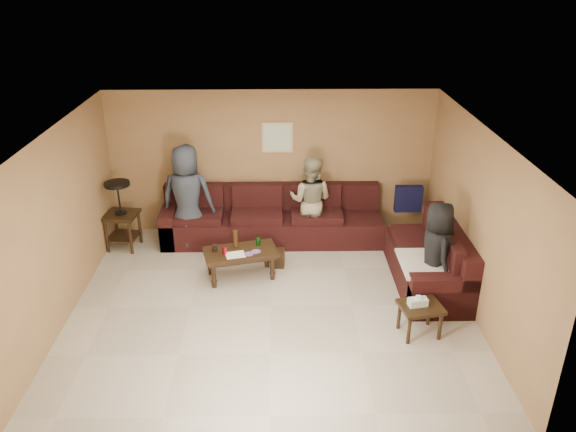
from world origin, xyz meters
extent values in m
plane|color=#BDB5A0|center=(0.00, 0.00, 0.00)|extent=(5.50, 5.50, 0.00)
cube|color=white|center=(0.00, 0.00, 2.45)|extent=(5.50, 5.00, 0.10)
cube|color=#9F784B|center=(0.00, 2.50, 1.25)|extent=(5.50, 0.10, 2.50)
cube|color=#9F784B|center=(0.00, -2.50, 1.25)|extent=(5.50, 0.10, 2.50)
cube|color=#9F784B|center=(-2.75, 0.00, 1.25)|extent=(0.10, 5.00, 2.50)
cube|color=#9F784B|center=(2.75, 0.00, 1.25)|extent=(0.10, 5.00, 2.50)
cube|color=black|center=(0.00, 2.05, 0.23)|extent=(3.70, 0.90, 0.45)
cube|color=black|center=(0.00, 2.38, 0.68)|extent=(3.70, 0.24, 0.45)
cube|color=black|center=(-1.73, 2.05, 0.32)|extent=(0.24, 0.90, 0.63)
cube|color=black|center=(2.30, 0.60, 0.23)|extent=(0.90, 2.00, 0.45)
cube|color=black|center=(2.63, 0.60, 0.68)|extent=(0.24, 2.00, 0.45)
cube|color=black|center=(2.30, -0.28, 0.32)|extent=(0.90, 0.24, 0.63)
cube|color=black|center=(2.30, 2.05, 0.75)|extent=(0.45, 0.14, 0.45)
cube|color=silver|center=(2.30, 0.15, 0.58)|extent=(1.00, 0.85, 0.04)
cube|color=black|center=(-0.46, 0.82, 0.42)|extent=(1.18, 0.79, 0.06)
cube|color=black|center=(-0.46, 0.82, 0.36)|extent=(1.09, 0.69, 0.05)
cylinder|color=black|center=(-0.85, 0.52, 0.20)|extent=(0.07, 0.07, 0.39)
cylinder|color=black|center=(0.01, 0.73, 0.20)|extent=(0.07, 0.07, 0.39)
cylinder|color=black|center=(-0.94, 0.90, 0.20)|extent=(0.07, 0.07, 0.39)
cylinder|color=black|center=(-0.08, 1.11, 0.20)|extent=(0.07, 0.07, 0.39)
cylinder|color=red|center=(-0.69, 0.71, 0.51)|extent=(0.07, 0.07, 0.12)
cylinder|color=#126A19|center=(-0.20, 0.98, 0.51)|extent=(0.07, 0.07, 0.12)
cylinder|color=#311D0B|center=(-0.54, 0.92, 0.59)|extent=(0.07, 0.07, 0.28)
cylinder|color=black|center=(-0.85, 0.80, 0.51)|extent=(0.08, 0.08, 0.11)
cube|color=white|center=(-0.53, 0.68, 0.45)|extent=(0.32, 0.28, 0.00)
cylinder|color=#BB427F|center=(-0.33, 0.70, 0.46)|extent=(0.14, 0.14, 0.01)
cylinder|color=#BB427F|center=(-0.23, 0.77, 0.46)|extent=(0.14, 0.14, 0.01)
cube|color=black|center=(-2.48, 1.81, 0.59)|extent=(0.58, 0.58, 0.05)
cube|color=black|center=(-2.48, 1.81, 0.20)|extent=(0.51, 0.51, 0.03)
cylinder|color=black|center=(-2.71, 1.64, 0.30)|extent=(0.05, 0.05, 0.59)
cylinder|color=black|center=(-2.31, 1.58, 0.30)|extent=(0.05, 0.05, 0.59)
cylinder|color=black|center=(-2.65, 2.05, 0.30)|extent=(0.05, 0.05, 0.59)
cylinder|color=black|center=(-2.25, 1.99, 0.30)|extent=(0.05, 0.05, 0.59)
cylinder|color=black|center=(-2.48, 1.81, 0.63)|extent=(0.18, 0.18, 0.03)
cylinder|color=black|center=(-2.48, 1.81, 0.90)|extent=(0.03, 0.03, 0.49)
cylinder|color=black|center=(-2.48, 1.81, 1.14)|extent=(0.41, 0.41, 0.05)
cube|color=black|center=(1.91, -0.66, 0.41)|extent=(0.60, 0.52, 0.05)
cylinder|color=black|center=(1.74, -0.86, 0.21)|extent=(0.05, 0.05, 0.41)
cylinder|color=black|center=(2.15, -0.78, 0.21)|extent=(0.05, 0.05, 0.41)
cylinder|color=black|center=(1.68, -0.54, 0.21)|extent=(0.05, 0.05, 0.41)
cylinder|color=black|center=(2.09, -0.46, 0.21)|extent=(0.05, 0.05, 0.41)
cube|color=white|center=(1.87, -0.66, 0.48)|extent=(0.26, 0.16, 0.10)
cube|color=white|center=(1.87, -0.66, 0.55)|extent=(0.06, 0.04, 0.05)
cube|color=black|center=(0.09, 1.15, 0.14)|extent=(0.24, 0.24, 0.27)
cube|color=tan|center=(0.10, 2.48, 1.70)|extent=(0.52, 0.03, 0.52)
cube|color=white|center=(0.10, 2.46, 1.70)|extent=(0.44, 0.01, 0.44)
imported|color=#2B323C|center=(-1.38, 1.87, 0.88)|extent=(0.91, 0.64, 1.76)
imported|color=gray|center=(0.65, 1.97, 0.76)|extent=(0.88, 0.77, 1.53)
imported|color=black|center=(2.27, 0.15, 0.75)|extent=(0.55, 0.78, 1.49)
camera|label=1|loc=(0.12, -6.60, 4.45)|focal=35.00mm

